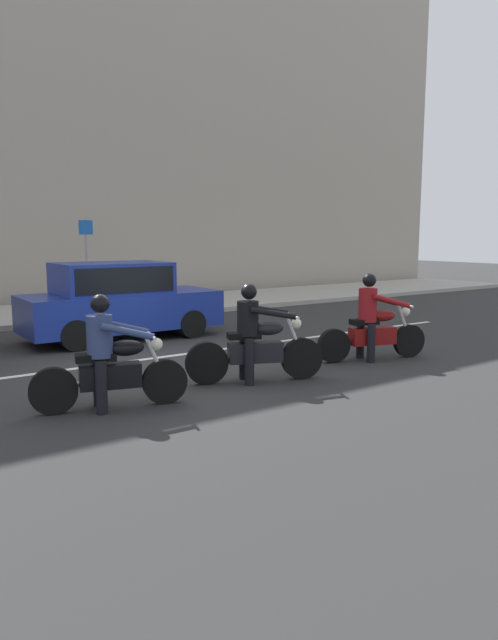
# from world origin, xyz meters

# --- Properties ---
(ground_plane) EXTENTS (80.00, 80.00, 0.00)m
(ground_plane) POSITION_xyz_m (0.00, 0.00, 0.00)
(ground_plane) COLOR #2C2C2C
(sidewalk_slab) EXTENTS (40.00, 4.40, 0.14)m
(sidewalk_slab) POSITION_xyz_m (0.00, 8.00, 0.07)
(sidewalk_slab) COLOR #A8A399
(sidewalk_slab) RESTS_ON ground_plane
(lane_marking_stripe) EXTENTS (18.00, 0.14, 0.01)m
(lane_marking_stripe) POSITION_xyz_m (-0.71, 0.90, 0.00)
(lane_marking_stripe) COLOR silver
(lane_marking_stripe) RESTS_ON ground_plane
(motorcycle_with_rider_denim_blue) EXTENTS (2.04, 0.84, 1.55)m
(motorcycle_with_rider_denim_blue) POSITION_xyz_m (-1.71, -1.70, 0.64)
(motorcycle_with_rider_denim_blue) COLOR black
(motorcycle_with_rider_denim_blue) RESTS_ON ground_plane
(motorcycle_with_rider_crimson) EXTENTS (2.16, 0.89, 1.62)m
(motorcycle_with_rider_crimson) POSITION_xyz_m (3.46, -1.55, 0.66)
(motorcycle_with_rider_crimson) COLOR black
(motorcycle_with_rider_crimson) RESTS_ON ground_plane
(motorcycle_with_rider_black_leather) EXTENTS (2.11, 1.02, 1.57)m
(motorcycle_with_rider_black_leather) POSITION_xyz_m (0.72, -1.62, 0.64)
(motorcycle_with_rider_black_leather) COLOR black
(motorcycle_with_rider_black_leather) RESTS_ON ground_plane
(parked_sedan_cobalt_blue) EXTENTS (4.30, 1.82, 1.72)m
(parked_sedan_cobalt_blue) POSITION_xyz_m (0.44, 3.23, 0.88)
(parked_sedan_cobalt_blue) COLOR navy
(parked_sedan_cobalt_blue) RESTS_ON ground_plane
(street_sign_post) EXTENTS (0.44, 0.08, 2.67)m
(street_sign_post) POSITION_xyz_m (1.69, 8.77, 1.75)
(street_sign_post) COLOR gray
(street_sign_post) RESTS_ON sidewalk_slab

